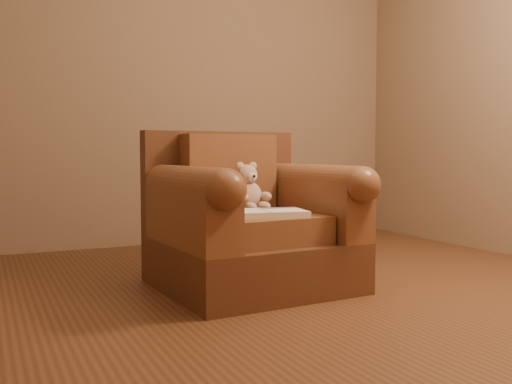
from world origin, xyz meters
name	(u,v)px	position (x,y,z in m)	size (l,w,h in m)	color
floor	(300,298)	(0.00, 0.00, 0.00)	(4.00, 4.00, 0.00)	brown
armchair	(249,226)	(-0.13, 0.36, 0.34)	(1.02, 0.98, 0.87)	#55321C
teddy_bear	(249,192)	(-0.08, 0.44, 0.52)	(0.21, 0.23, 0.28)	tan
guidebook	(264,213)	(-0.15, 0.12, 0.43)	(0.46, 0.32, 0.03)	beige
side_table	(330,225)	(0.65, 0.73, 0.26)	(0.34, 0.34, 0.48)	gold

